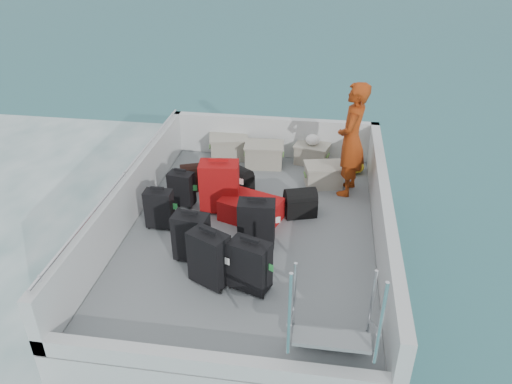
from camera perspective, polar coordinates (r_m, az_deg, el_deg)
ground at (r=7.25m, az=-0.51°, el=-8.42°), size 160.00×160.00×0.00m
ferry_hull at (r=7.07m, az=-0.52°, el=-6.51°), size 3.60×5.00×0.60m
deck at (r=6.89m, az=-0.53°, el=-4.44°), size 3.30×4.70×0.02m
deck_fittings at (r=6.37m, az=2.09°, el=-3.47°), size 3.60×5.00×0.90m
suitcase_1 at (r=6.93m, az=-10.98°, el=-1.96°), size 0.37×0.22×0.56m
suitcase_2 at (r=7.41m, az=-8.49°, el=0.33°), size 0.39×0.27×0.53m
suitcase_3 at (r=5.81m, az=-5.38°, el=-7.62°), size 0.53×0.44×0.69m
suitcase_4 at (r=6.23m, az=-7.39°, el=-5.18°), size 0.46×0.30×0.64m
suitcase_5 at (r=7.16m, az=-4.20°, el=0.58°), size 0.58×0.39×0.76m
suitcase_6 at (r=5.73m, az=-0.70°, el=-8.46°), size 0.52×0.41×0.63m
suitcase_7 at (r=6.41m, az=0.05°, el=-3.69°), size 0.49×0.30×0.66m
suitcase_8 at (r=7.03m, az=-0.57°, el=-1.99°), size 0.94×0.78×0.32m
duffel_0 at (r=7.88m, az=-6.80°, el=1.53°), size 0.56×0.46×0.32m
duffel_1 at (r=7.75m, az=-2.01°, el=1.23°), size 0.52×0.49×0.32m
duffel_2 at (r=7.17m, az=5.07°, el=-1.45°), size 0.52×0.42×0.32m
crate_0 at (r=8.80m, az=-3.11°, el=5.07°), size 0.70×0.56×0.38m
crate_1 at (r=8.51m, az=0.92°, el=4.18°), size 0.64×0.46×0.37m
crate_2 at (r=8.66m, az=6.38°, el=4.27°), size 0.60×0.48×0.32m
crate_3 at (r=7.96m, az=7.72°, el=1.83°), size 0.63×0.50×0.33m
yellow_bag at (r=8.47m, az=11.31°, el=2.87°), size 0.28×0.26×0.22m
white_bag at (r=8.55m, az=6.47°, el=5.78°), size 0.24×0.24×0.18m
passenger at (r=7.53m, az=10.86°, el=5.87°), size 0.55×0.72×1.75m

